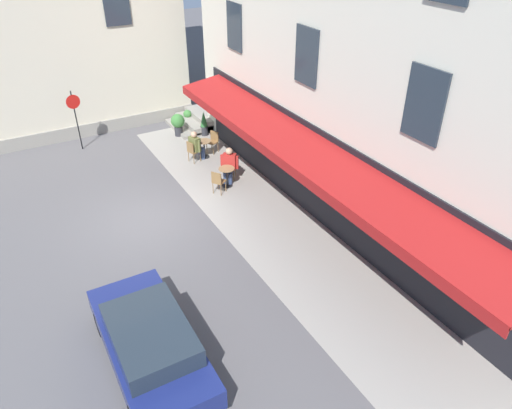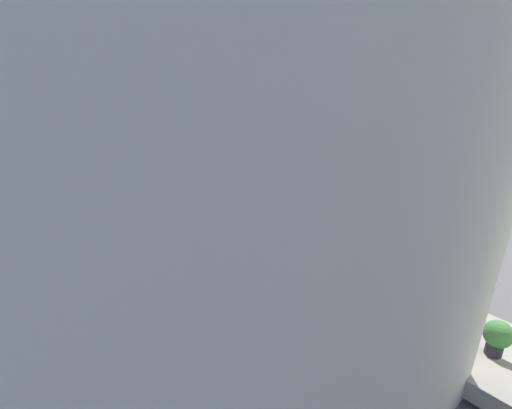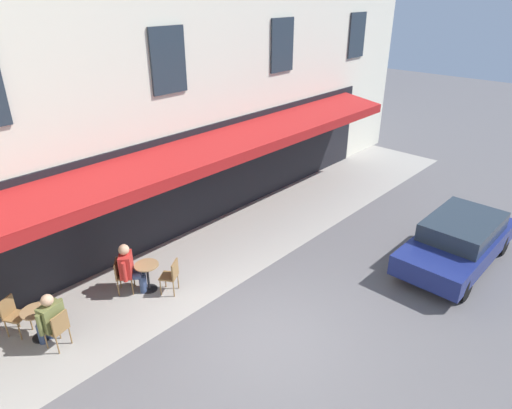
% 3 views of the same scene
% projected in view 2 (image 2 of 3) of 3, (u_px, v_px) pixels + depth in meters
% --- Properties ---
extents(ground_plane, '(70.00, 70.00, 0.00)m').
position_uv_depth(ground_plane, '(358.00, 228.00, 15.42)').
color(ground_plane, '#565456').
extents(sidewalk_cafe_terrace, '(20.50, 3.20, 0.01)m').
position_uv_depth(sidewalk_cafe_terrace, '(237.00, 227.00, 15.52)').
color(sidewalk_cafe_terrace, gray).
rests_on(sidewalk_cafe_terrace, ground_plane).
extents(cafe_building_facade, '(20.00, 10.70, 15.00)m').
position_uv_depth(cafe_building_facade, '(11.00, 6.00, 9.32)').
color(cafe_building_facade, beige).
rests_on(cafe_building_facade, ground_plane).
extents(back_alley_steps, '(2.40, 1.75, 0.60)m').
position_uv_depth(back_alley_steps, '(507.00, 394.00, 7.99)').
color(back_alley_steps, gray).
rests_on(back_alley_steps, ground_plane).
extents(cafe_table_near_entrance, '(0.60, 0.60, 0.75)m').
position_uv_depth(cafe_table_near_entrance, '(389.00, 293.00, 10.72)').
color(cafe_table_near_entrance, black).
rests_on(cafe_table_near_entrance, ground_plane).
extents(cafe_chair_wicker_corner_right, '(0.49, 0.49, 0.91)m').
position_uv_depth(cafe_chair_wicker_corner_right, '(395.00, 280.00, 11.19)').
color(cafe_chair_wicker_corner_right, olive).
rests_on(cafe_chair_wicker_corner_right, ground_plane).
extents(cafe_chair_wicker_corner_left, '(0.54, 0.54, 0.91)m').
position_uv_depth(cafe_chair_wicker_corner_left, '(388.00, 305.00, 10.15)').
color(cafe_chair_wicker_corner_left, olive).
rests_on(cafe_chair_wicker_corner_left, ground_plane).
extents(cafe_table_mid_terrace, '(0.60, 0.60, 0.75)m').
position_uv_depth(cafe_table_mid_terrace, '(319.00, 253.00, 12.68)').
color(cafe_table_mid_terrace, black).
rests_on(cafe_table_mid_terrace, ground_plane).
extents(cafe_chair_wicker_facing_street, '(0.55, 0.55, 0.91)m').
position_uv_depth(cafe_chair_wicker_facing_street, '(321.00, 242.00, 13.22)').
color(cafe_chair_wicker_facing_street, olive).
rests_on(cafe_chair_wicker_facing_street, ground_plane).
extents(cafe_chair_wicker_kerbside, '(0.56, 0.56, 0.91)m').
position_uv_depth(cafe_chair_wicker_kerbside, '(323.00, 262.00, 12.07)').
color(cafe_chair_wicker_kerbside, olive).
rests_on(cafe_chair_wicker_kerbside, ground_plane).
extents(seated_patron_in_red, '(0.68, 0.66, 1.35)m').
position_uv_depth(seated_patron_in_red, '(322.00, 253.00, 12.21)').
color(seated_patron_in_red, navy).
rests_on(seated_patron_in_red, ground_plane).
extents(seated_companion_in_olive, '(0.65, 0.62, 1.32)m').
position_uv_depth(seated_companion_in_olive, '(394.00, 279.00, 10.96)').
color(seated_companion_in_olive, navy).
rests_on(seated_companion_in_olive, ground_plane).
extents(potted_plant_mid_terrace, '(0.35, 0.35, 1.14)m').
position_uv_depth(potted_plant_mid_terrace, '(453.00, 350.00, 8.68)').
color(potted_plant_mid_terrace, '#2D2D33').
rests_on(potted_plant_mid_terrace, ground_plane).
extents(potted_plant_entrance_right, '(0.63, 0.63, 1.03)m').
position_uv_depth(potted_plant_entrance_right, '(497.00, 337.00, 8.95)').
color(potted_plant_entrance_right, '#2D2D33').
rests_on(potted_plant_entrance_right, ground_plane).
extents(parked_car_navy, '(4.31, 1.83, 1.33)m').
position_uv_depth(parked_car_navy, '(284.00, 167.00, 20.24)').
color(parked_car_navy, navy).
rests_on(parked_car_navy, ground_plane).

